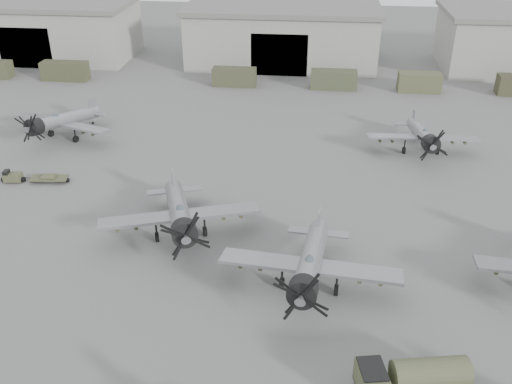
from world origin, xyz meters
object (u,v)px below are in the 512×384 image
(aircraft_mid_2, at_px, (310,265))
(aircraft_far_0, at_px, (60,121))
(aircraft_mid_1, at_px, (180,214))
(tug_trailer, at_px, (27,178))
(aircraft_far_1, at_px, (423,136))
(fuel_tanker, at_px, (413,377))

(aircraft_mid_2, relative_size, aircraft_far_0, 1.08)
(aircraft_mid_1, height_order, tug_trailer, aircraft_mid_1)
(aircraft_mid_1, height_order, aircraft_far_1, aircraft_mid_1)
(aircraft_mid_2, height_order, tug_trailer, aircraft_mid_2)
(aircraft_mid_2, bearing_deg, aircraft_far_0, 145.23)
(aircraft_mid_2, height_order, aircraft_far_1, aircraft_mid_2)
(aircraft_far_1, xyz_separation_m, tug_trailer, (-37.82, -10.17, -1.61))
(aircraft_mid_2, xyz_separation_m, aircraft_far_0, (-27.42, 23.64, -0.14))
(aircraft_far_1, distance_m, tug_trailer, 39.20)
(tug_trailer, bearing_deg, aircraft_mid_1, -31.43)
(aircraft_far_1, bearing_deg, aircraft_far_0, 177.85)
(aircraft_far_0, height_order, tug_trailer, aircraft_far_0)
(aircraft_far_0, xyz_separation_m, fuel_tanker, (33.23, -32.11, -0.74))
(aircraft_mid_1, relative_size, tug_trailer, 2.10)
(aircraft_far_1, height_order, tug_trailer, aircraft_far_1)
(aircraft_far_0, bearing_deg, tug_trailer, -66.04)
(aircraft_mid_1, relative_size, aircraft_mid_2, 1.00)
(aircraft_mid_2, distance_m, aircraft_far_1, 26.28)
(aircraft_far_1, distance_m, fuel_tanker, 32.73)
(fuel_tanker, bearing_deg, aircraft_mid_2, 113.47)
(fuel_tanker, bearing_deg, tug_trailer, 134.82)
(aircraft_mid_1, height_order, aircraft_far_0, aircraft_mid_1)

